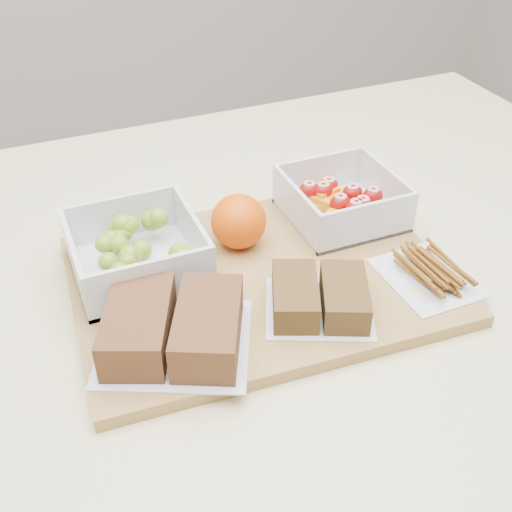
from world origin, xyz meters
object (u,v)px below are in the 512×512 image
Objects in this scene: grape_container at (137,250)px; sandwich_bag_center at (320,297)px; sandwich_bag_left at (173,327)px; pretzel_bag at (429,270)px; fruit_container at (341,202)px; cutting_board at (260,279)px; orange at (239,221)px.

grape_container reaches higher than sandwich_bag_center.
sandwich_bag_left is 1.66× the size of pretzel_bag.
fruit_container is (0.27, 0.01, -0.00)m from grape_container.
grape_container reaches higher than cutting_board.
sandwich_bag_left is at bearing -132.19° from orange.
grape_container reaches higher than sandwich_bag_left.
grape_container is at bearing 90.61° from sandwich_bag_left.
sandwich_bag_left is (-0.12, -0.13, -0.01)m from orange.
orange is at bearing -0.13° from grape_container.
orange is 0.23m from pretzel_bag.
orange reaches higher than cutting_board.
sandwich_bag_center is at bearing -63.75° from cutting_board.
orange is 0.18m from sandwich_bag_left.
fruit_container is at bearing 2.53° from orange.
orange is at bearing 47.81° from sandwich_bag_left.
grape_container is 0.33m from pretzel_bag.
cutting_board is 0.14m from sandwich_bag_left.
grape_container is 0.99× the size of sandwich_bag_center.
sandwich_bag_left is 0.30m from pretzel_bag.
fruit_container is 0.19m from sandwich_bag_center.
sandwich_bag_left is at bearing -146.83° from cutting_board.
sandwich_bag_left is at bearing -89.39° from grape_container.
sandwich_bag_center is at bearing -42.44° from grape_container.
cutting_board is 3.68× the size of pretzel_bag.
grape_container is 0.75× the size of sandwich_bag_left.
pretzel_bag is (0.29, -0.01, -0.01)m from sandwich_bag_left.
fruit_container is at bearing 28.01° from sandwich_bag_left.
pretzel_bag reaches higher than cutting_board.
fruit_container is at bearing 54.38° from sandwich_bag_center.
grape_container is at bearing 179.87° from orange.
fruit_container is (0.14, 0.07, 0.03)m from cutting_board.
pretzel_bag is at bearing -21.67° from cutting_board.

